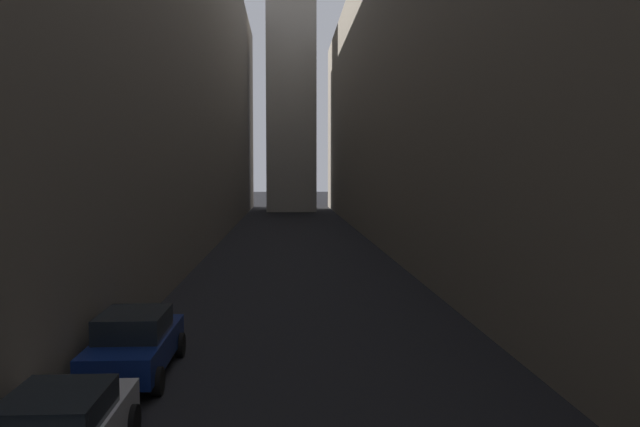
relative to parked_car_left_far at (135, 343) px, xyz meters
name	(u,v)px	position (x,y,z in m)	size (l,w,h in m)	color
ground_plane	(297,254)	(4.40, 23.60, -0.82)	(264.00, 264.00, 0.00)	black
building_block_left	(110,54)	(-7.27, 25.60, 11.63)	(12.34, 108.00, 24.89)	#60594F
building_block_right	(501,74)	(17.66, 25.60, 10.56)	(15.51, 108.00, 22.75)	#756B5B
parked_car_left_far	(135,343)	(0.00, 0.00, 0.00)	(1.90, 4.51, 1.61)	navy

